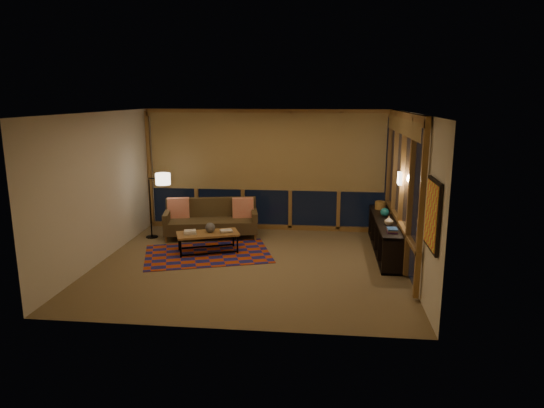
# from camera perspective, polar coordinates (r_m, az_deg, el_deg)

# --- Properties ---
(floor) EXTENTS (5.50, 5.00, 0.01)m
(floor) POSITION_cam_1_polar(r_m,az_deg,el_deg) (8.83, -2.55, -7.12)
(floor) COLOR brown
(floor) RESTS_ON ground
(ceiling) EXTENTS (5.50, 5.00, 0.01)m
(ceiling) POSITION_cam_1_polar(r_m,az_deg,el_deg) (8.32, -2.73, 10.68)
(ceiling) COLOR white
(ceiling) RESTS_ON walls
(walls) EXTENTS (5.51, 5.01, 2.70)m
(walls) POSITION_cam_1_polar(r_m,az_deg,el_deg) (8.47, -2.64, 1.52)
(walls) COLOR beige
(walls) RESTS_ON floor
(window_wall_back) EXTENTS (5.30, 0.16, 2.60)m
(window_wall_back) POSITION_cam_1_polar(r_m,az_deg,el_deg) (10.84, -0.66, 3.96)
(window_wall_back) COLOR olive
(window_wall_back) RESTS_ON walls
(window_wall_right) EXTENTS (0.16, 3.70, 2.60)m
(window_wall_right) POSITION_cam_1_polar(r_m,az_deg,el_deg) (9.07, 14.97, 1.83)
(window_wall_right) COLOR olive
(window_wall_right) RESTS_ON walls
(wall_art) EXTENTS (0.06, 0.74, 0.94)m
(wall_art) POSITION_cam_1_polar(r_m,az_deg,el_deg) (6.69, 18.32, -1.21)
(wall_art) COLOR #EF532C
(wall_art) RESTS_ON walls
(wall_sconce) EXTENTS (0.12, 0.18, 0.22)m
(wall_sconce) POSITION_cam_1_polar(r_m,az_deg,el_deg) (8.88, 14.80, 2.93)
(wall_sconce) COLOR #F4E4CA
(wall_sconce) RESTS_ON walls
(sofa) EXTENTS (2.06, 1.15, 0.80)m
(sofa) POSITION_cam_1_polar(r_m,az_deg,el_deg) (10.45, -7.18, -1.80)
(sofa) COLOR #4B3D21
(sofa) RESTS_ON floor
(pillow_left) EXTENTS (0.48, 0.25, 0.46)m
(pillow_left) POSITION_cam_1_polar(r_m,az_deg,el_deg) (10.65, -10.95, -0.37)
(pillow_left) COLOR red
(pillow_left) RESTS_ON sofa
(pillow_right) EXTENTS (0.48, 0.25, 0.45)m
(pillow_right) POSITION_cam_1_polar(r_m,az_deg,el_deg) (10.50, -3.44, -0.37)
(pillow_right) COLOR red
(pillow_right) RESTS_ON sofa
(area_rug) EXTENTS (2.72, 2.21, 0.01)m
(area_rug) POSITION_cam_1_polar(r_m,az_deg,el_deg) (9.46, -7.56, -5.82)
(area_rug) COLOR #A1340C
(area_rug) RESTS_ON floor
(coffee_table) EXTENTS (1.29, 0.92, 0.39)m
(coffee_table) POSITION_cam_1_polar(r_m,az_deg,el_deg) (9.51, -7.54, -4.51)
(coffee_table) COLOR olive
(coffee_table) RESTS_ON floor
(book_stack_a) EXTENTS (0.27, 0.25, 0.07)m
(book_stack_a) POSITION_cam_1_polar(r_m,az_deg,el_deg) (9.42, -9.62, -3.30)
(book_stack_a) COLOR beige
(book_stack_a) RESTS_ON coffee_table
(book_stack_b) EXTENTS (0.29, 0.26, 0.05)m
(book_stack_b) POSITION_cam_1_polar(r_m,az_deg,el_deg) (9.46, -5.42, -3.16)
(book_stack_b) COLOR beige
(book_stack_b) RESTS_ON coffee_table
(ceramic_pot) EXTENTS (0.27, 0.27, 0.19)m
(ceramic_pot) POSITION_cam_1_polar(r_m,az_deg,el_deg) (9.47, -7.28, -2.75)
(ceramic_pot) COLOR black
(ceramic_pot) RESTS_ON coffee_table
(floor_lamp) EXTENTS (0.51, 0.37, 1.41)m
(floor_lamp) POSITION_cam_1_polar(r_m,az_deg,el_deg) (10.62, -14.13, -0.14)
(floor_lamp) COLOR black
(floor_lamp) RESTS_ON floor
(bookshelf) EXTENTS (0.40, 2.62, 0.65)m
(bookshelf) POSITION_cam_1_polar(r_m,az_deg,el_deg) (9.66, 13.16, -3.67)
(bookshelf) COLOR black
(bookshelf) RESTS_ON floor
(basket) EXTENTS (0.26, 0.26, 0.17)m
(basket) POSITION_cam_1_polar(r_m,az_deg,el_deg) (10.40, 12.61, -0.14)
(basket) COLOR olive
(basket) RESTS_ON bookshelf
(teal_bowl) EXTENTS (0.19, 0.19, 0.17)m
(teal_bowl) POSITION_cam_1_polar(r_m,az_deg,el_deg) (9.78, 13.12, -0.95)
(teal_bowl) COLOR #155F5F
(teal_bowl) RESTS_ON bookshelf
(vase) EXTENTS (0.21, 0.21, 0.17)m
(vase) POSITION_cam_1_polar(r_m,az_deg,el_deg) (9.16, 13.59, -1.91)
(vase) COLOR #C2AE8B
(vase) RESTS_ON bookshelf
(shelf_book_stack) EXTENTS (0.21, 0.26, 0.07)m
(shelf_book_stack) POSITION_cam_1_polar(r_m,az_deg,el_deg) (8.70, 13.96, -3.03)
(shelf_book_stack) COLOR beige
(shelf_book_stack) RESTS_ON bookshelf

